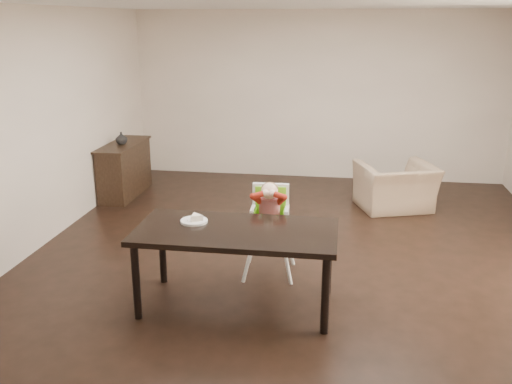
# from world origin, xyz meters

# --- Properties ---
(ground) EXTENTS (7.00, 7.00, 0.00)m
(ground) POSITION_xyz_m (0.00, 0.00, 0.00)
(ground) COLOR black
(ground) RESTS_ON ground
(room_walls) EXTENTS (6.02, 7.02, 2.71)m
(room_walls) POSITION_xyz_m (0.00, 0.00, 1.86)
(room_walls) COLOR beige
(room_walls) RESTS_ON ground
(dining_table) EXTENTS (1.80, 0.90, 0.75)m
(dining_table) POSITION_xyz_m (-0.48, -1.14, 0.67)
(dining_table) COLOR black
(dining_table) RESTS_ON ground
(high_chair) EXTENTS (0.43, 0.43, 0.98)m
(high_chair) POSITION_xyz_m (-0.28, -0.38, 0.69)
(high_chair) COLOR white
(high_chair) RESTS_ON ground
(plate) EXTENTS (0.26, 0.26, 0.07)m
(plate) POSITION_xyz_m (-0.89, -1.02, 0.78)
(plate) COLOR white
(plate) RESTS_ON dining_table
(armchair) EXTENTS (1.14, 0.92, 0.86)m
(armchair) POSITION_xyz_m (1.17, 1.95, 0.43)
(armchair) COLOR tan
(armchair) RESTS_ON ground
(sideboard) EXTENTS (0.44, 1.26, 0.79)m
(sideboard) POSITION_xyz_m (-2.78, 2.02, 0.40)
(sideboard) COLOR black
(sideboard) RESTS_ON ground
(vase) EXTENTS (0.23, 0.23, 0.17)m
(vase) POSITION_xyz_m (-2.78, 1.98, 0.88)
(vase) COLOR #99999E
(vase) RESTS_ON sideboard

